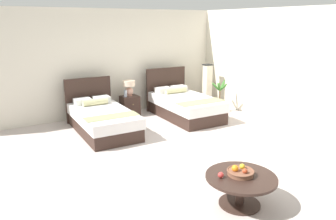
{
  "coord_description": "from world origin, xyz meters",
  "views": [
    {
      "loc": [
        -3.48,
        -4.91,
        2.43
      ],
      "look_at": [
        -0.18,
        0.54,
        0.69
      ],
      "focal_mm": 34.57,
      "sensor_mm": 36.0,
      "label": 1
    }
  ],
  "objects_px": {
    "vase": "(125,93)",
    "loose_apple": "(221,175)",
    "table_lamp": "(129,86)",
    "coffee_table": "(241,184)",
    "floor_lamp_corner": "(207,85)",
    "bed_near_window": "(102,119)",
    "potted_palm": "(219,103)",
    "fruit_bowl": "(240,172)",
    "bed_near_corner": "(184,105)",
    "nightstand": "(130,106)"
  },
  "relations": [
    {
      "from": "fruit_bowl",
      "to": "vase",
      "type": "bearing_deg",
      "value": 85.0
    },
    {
      "from": "coffee_table",
      "to": "floor_lamp_corner",
      "type": "bearing_deg",
      "value": 56.97
    },
    {
      "from": "vase",
      "to": "coffee_table",
      "type": "bearing_deg",
      "value": -95.12
    },
    {
      "from": "vase",
      "to": "coffee_table",
      "type": "relative_size",
      "value": 0.19
    },
    {
      "from": "vase",
      "to": "table_lamp",
      "type": "bearing_deg",
      "value": 23.89
    },
    {
      "from": "table_lamp",
      "to": "potted_palm",
      "type": "distance_m",
      "value": 2.54
    },
    {
      "from": "nightstand",
      "to": "vase",
      "type": "relative_size",
      "value": 2.93
    },
    {
      "from": "bed_near_window",
      "to": "floor_lamp_corner",
      "type": "xyz_separation_m",
      "value": [
        3.47,
        0.61,
        0.33
      ]
    },
    {
      "from": "table_lamp",
      "to": "loose_apple",
      "type": "relative_size",
      "value": 5.12
    },
    {
      "from": "nightstand",
      "to": "loose_apple",
      "type": "relative_size",
      "value": 6.59
    },
    {
      "from": "coffee_table",
      "to": "potted_palm",
      "type": "bearing_deg",
      "value": 53.43
    },
    {
      "from": "bed_near_corner",
      "to": "coffee_table",
      "type": "bearing_deg",
      "value": -113.7
    },
    {
      "from": "vase",
      "to": "potted_palm",
      "type": "height_order",
      "value": "potted_palm"
    },
    {
      "from": "vase",
      "to": "loose_apple",
      "type": "bearing_deg",
      "value": -98.5
    },
    {
      "from": "nightstand",
      "to": "floor_lamp_corner",
      "type": "xyz_separation_m",
      "value": [
        2.38,
        -0.25,
        0.35
      ]
    },
    {
      "from": "table_lamp",
      "to": "coffee_table",
      "type": "bearing_deg",
      "value": -96.66
    },
    {
      "from": "vase",
      "to": "potted_palm",
      "type": "distance_m",
      "value": 2.61
    },
    {
      "from": "bed_near_window",
      "to": "nightstand",
      "type": "height_order",
      "value": "bed_near_window"
    },
    {
      "from": "bed_near_corner",
      "to": "coffee_table",
      "type": "distance_m",
      "value": 4.27
    },
    {
      "from": "loose_apple",
      "to": "bed_near_window",
      "type": "bearing_deg",
      "value": 93.93
    },
    {
      "from": "bed_near_corner",
      "to": "loose_apple",
      "type": "distance_m",
      "value": 4.3
    },
    {
      "from": "bed_near_corner",
      "to": "loose_apple",
      "type": "xyz_separation_m",
      "value": [
        -1.99,
        -3.81,
        0.16
      ]
    },
    {
      "from": "coffee_table",
      "to": "bed_near_window",
      "type": "bearing_deg",
      "value": 97.71
    },
    {
      "from": "bed_near_window",
      "to": "nightstand",
      "type": "xyz_separation_m",
      "value": [
        1.09,
        0.86,
        -0.02
      ]
    },
    {
      "from": "table_lamp",
      "to": "potted_palm",
      "type": "relative_size",
      "value": 0.46
    },
    {
      "from": "vase",
      "to": "fruit_bowl",
      "type": "height_order",
      "value": "vase"
    },
    {
      "from": "coffee_table",
      "to": "floor_lamp_corner",
      "type": "xyz_separation_m",
      "value": [
        2.94,
        4.52,
        0.3
      ]
    },
    {
      "from": "fruit_bowl",
      "to": "loose_apple",
      "type": "relative_size",
      "value": 4.54
    },
    {
      "from": "vase",
      "to": "potted_palm",
      "type": "xyz_separation_m",
      "value": [
        2.43,
        -0.89,
        -0.38
      ]
    },
    {
      "from": "bed_near_corner",
      "to": "loose_apple",
      "type": "height_order",
      "value": "bed_near_corner"
    },
    {
      "from": "nightstand",
      "to": "table_lamp",
      "type": "distance_m",
      "value": 0.52
    },
    {
      "from": "bed_near_window",
      "to": "potted_palm",
      "type": "relative_size",
      "value": 2.42
    },
    {
      "from": "bed_near_window",
      "to": "floor_lamp_corner",
      "type": "bearing_deg",
      "value": 9.95
    },
    {
      "from": "bed_near_window",
      "to": "nightstand",
      "type": "relative_size",
      "value": 4.07
    },
    {
      "from": "bed_near_corner",
      "to": "vase",
      "type": "relative_size",
      "value": 11.78
    },
    {
      "from": "nightstand",
      "to": "bed_near_window",
      "type": "bearing_deg",
      "value": -141.74
    },
    {
      "from": "fruit_bowl",
      "to": "potted_palm",
      "type": "bearing_deg",
      "value": 53.32
    },
    {
      "from": "bed_near_corner",
      "to": "table_lamp",
      "type": "height_order",
      "value": "bed_near_corner"
    },
    {
      "from": "bed_near_window",
      "to": "potted_palm",
      "type": "bearing_deg",
      "value": -1.17
    },
    {
      "from": "table_lamp",
      "to": "loose_apple",
      "type": "xyz_separation_m",
      "value": [
        -0.83,
        -4.69,
        -0.32
      ]
    },
    {
      "from": "loose_apple",
      "to": "floor_lamp_corner",
      "type": "xyz_separation_m",
      "value": [
        3.21,
        4.42,
        0.15
      ]
    },
    {
      "from": "bed_near_window",
      "to": "coffee_table",
      "type": "xyz_separation_m",
      "value": [
        0.53,
        -3.92,
        0.03
      ]
    },
    {
      "from": "fruit_bowl",
      "to": "floor_lamp_corner",
      "type": "bearing_deg",
      "value": 56.89
    },
    {
      "from": "bed_near_corner",
      "to": "fruit_bowl",
      "type": "xyz_separation_m",
      "value": [
        -1.71,
        -3.88,
        0.16
      ]
    },
    {
      "from": "loose_apple",
      "to": "floor_lamp_corner",
      "type": "distance_m",
      "value": 5.47
    },
    {
      "from": "vase",
      "to": "loose_apple",
      "type": "height_order",
      "value": "vase"
    },
    {
      "from": "nightstand",
      "to": "potted_palm",
      "type": "height_order",
      "value": "potted_palm"
    },
    {
      "from": "nightstand",
      "to": "coffee_table",
      "type": "distance_m",
      "value": 4.81
    },
    {
      "from": "floor_lamp_corner",
      "to": "fruit_bowl",
      "type": "bearing_deg",
      "value": -123.11
    },
    {
      "from": "floor_lamp_corner",
      "to": "loose_apple",
      "type": "bearing_deg",
      "value": -125.98
    }
  ]
}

